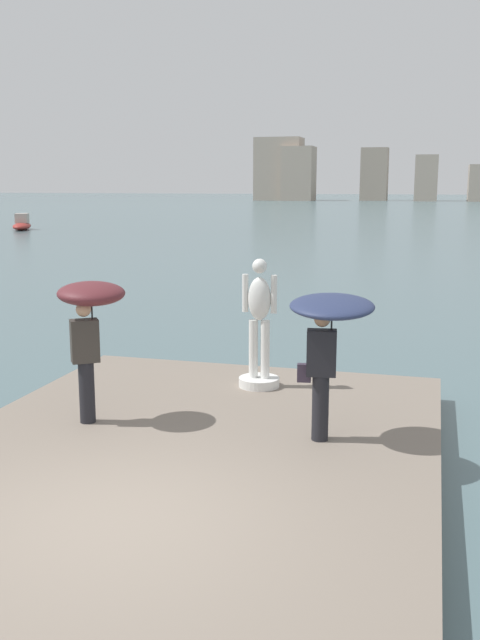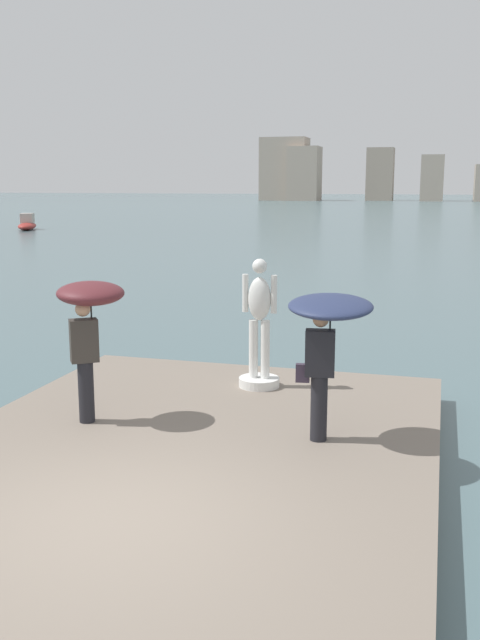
{
  "view_description": "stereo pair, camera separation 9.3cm",
  "coord_description": "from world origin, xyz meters",
  "px_view_note": "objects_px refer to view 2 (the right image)",
  "views": [
    {
      "loc": [
        3.0,
        -6.19,
        3.74
      ],
      "look_at": [
        0.0,
        4.75,
        1.55
      ],
      "focal_mm": 40.03,
      "sensor_mm": 36.0,
      "label": 1
    },
    {
      "loc": [
        3.09,
        -6.16,
        3.74
      ],
      "look_at": [
        0.0,
        4.75,
        1.55
      ],
      "focal_mm": 40.03,
      "sensor_mm": 36.0,
      "label": 2
    }
  ],
  "objects_px": {
    "onlooker_right": "(327,327)",
    "boat_mid": "(27,224)",
    "statue_white_figure": "(259,335)",
    "onlooker_left": "(89,313)"
  },
  "relations": [
    {
      "from": "onlooker_right",
      "to": "boat_mid",
      "type": "height_order",
      "value": "onlooker_right"
    },
    {
      "from": "onlooker_right",
      "to": "boat_mid",
      "type": "distance_m",
      "value": 52.53
    },
    {
      "from": "onlooker_right",
      "to": "boat_mid",
      "type": "relative_size",
      "value": 0.47
    },
    {
      "from": "statue_white_figure",
      "to": "boat_mid",
      "type": "distance_m",
      "value": 49.89
    },
    {
      "from": "onlooker_right",
      "to": "boat_mid",
      "type": "bearing_deg",
      "value": 126.32
    },
    {
      "from": "onlooker_left",
      "to": "boat_mid",
      "type": "distance_m",
      "value": 50.75
    },
    {
      "from": "onlooker_left",
      "to": "boat_mid",
      "type": "bearing_deg",
      "value": 123.22
    },
    {
      "from": "statue_white_figure",
      "to": "onlooker_left",
      "type": "xyz_separation_m",
      "value": [
        -1.86,
        -2.33,
        0.68
      ]
    },
    {
      "from": "statue_white_figure",
      "to": "boat_mid",
      "type": "xyz_separation_m",
      "value": [
        -29.65,
        40.11,
        -0.85
      ]
    },
    {
      "from": "statue_white_figure",
      "to": "onlooker_right",
      "type": "distance_m",
      "value": 2.7
    }
  ]
}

